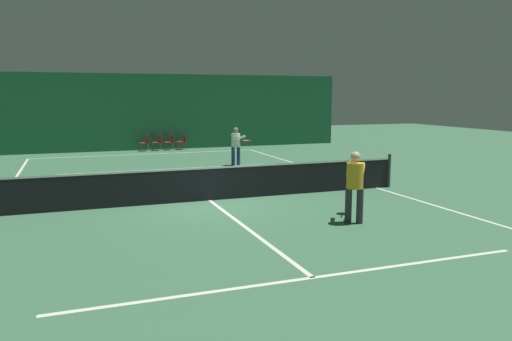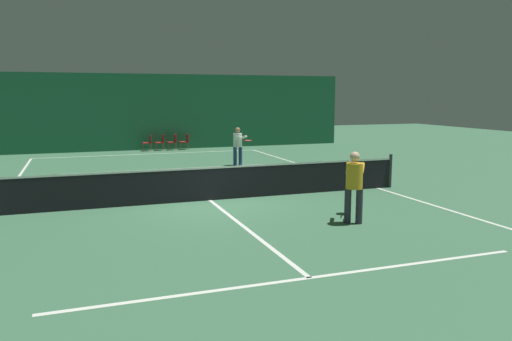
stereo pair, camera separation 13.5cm
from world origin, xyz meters
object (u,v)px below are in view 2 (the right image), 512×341
Objects in this scene: courtside_chair_2 at (173,141)px; courtside_chair_3 at (185,141)px; tennis_net at (210,183)px; courtside_chair_1 at (161,141)px; player_far at (238,143)px; courtside_chair_0 at (148,142)px; player_near at (354,182)px.

courtside_chair_3 is (0.66, 0.00, 0.00)m from courtside_chair_2.
tennis_net reaches higher than courtside_chair_1.
player_far reaches higher than courtside_chair_1.
courtside_chair_3 is (1.99, 0.00, 0.00)m from courtside_chair_0.
player_far reaches higher than courtside_chair_2.
courtside_chair_1 is 1.00× the size of courtside_chair_2.
courtside_chair_0 is 1.33m from courtside_chair_2.
player_far is at bearing 11.85° from courtside_chair_2.
player_near is at bearing 1.32° from courtside_chair_3.
player_far is 1.91× the size of courtside_chair_2.
player_near is 16.97m from courtside_chair_2.
player_near is (2.50, -3.54, 0.46)m from tennis_net.
player_far is at bearing 21.85° from courtside_chair_0.
courtside_chair_0 is 1.00× the size of courtside_chair_3.
tennis_net is at bearing -31.83° from player_far.
courtside_chair_2 is at bearing 83.84° from tennis_net.
player_near reaches higher than courtside_chair_1.
courtside_chair_2 is (-1.06, 16.93, -0.48)m from player_near.
courtside_chair_2 is at bearing -175.73° from player_far.
courtside_chair_0 is 1.00× the size of courtside_chair_1.
courtside_chair_0 is (-2.78, 6.95, -0.45)m from player_far.
player_far is (0.40, 9.99, -0.04)m from player_near.
courtside_chair_0 is at bearing 89.49° from tennis_net.
courtside_chair_3 is (-0.39, 16.93, -0.48)m from player_near.
courtside_chair_0 is at bearing -90.00° from courtside_chair_2.
tennis_net is 13.39m from courtside_chair_0.
tennis_net is 14.29× the size of courtside_chair_0.
player_far is at bearing 32.63° from player_near.
courtside_chair_0 is 1.99m from courtside_chair_3.
courtside_chair_0 is at bearing -165.74° from player_far.
courtside_chair_3 is at bearing 90.00° from courtside_chair_0.
courtside_chair_0 is at bearing -90.00° from courtside_chair_3.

